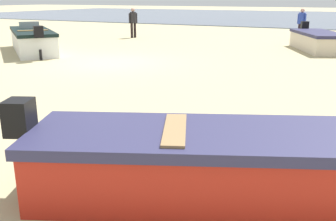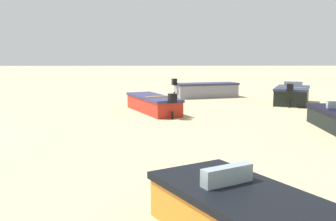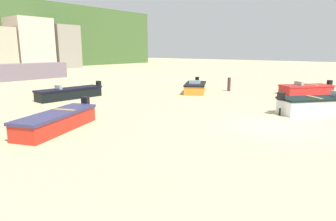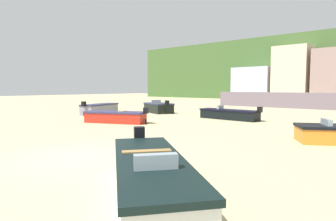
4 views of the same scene
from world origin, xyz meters
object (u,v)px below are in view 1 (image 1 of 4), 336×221
beach_walker_distant (302,21)px  boat_white_1 (32,40)px  boat_cream_2 (318,41)px  beach_walker_foreground (133,20)px  boat_red_0 (219,164)px

beach_walker_distant → boat_white_1: bearing=77.2°
boat_cream_2 → boat_white_1: bearing=3.0°
boat_cream_2 → beach_walker_foreground: size_ratio=2.42×
boat_red_0 → beach_walker_distant: bearing=162.2°
boat_cream_2 → beach_walker_distant: 4.60m
boat_red_0 → beach_walker_distant: (1.62, -18.07, 0.55)m
boat_white_1 → beach_walker_distant: 13.67m
beach_walker_foreground → boat_red_0: bearing=-115.6°
boat_red_0 → boat_white_1: boat_white_1 is taller
boat_white_1 → boat_cream_2: boat_white_1 is taller
boat_white_1 → beach_walker_distant: (-9.29, -10.02, 0.49)m
boat_cream_2 → beach_walker_foreground: (9.82, -1.10, 0.55)m
boat_red_0 → boat_white_1: bearing=-149.3°
boat_red_0 → boat_white_1: 13.55m
beach_walker_foreground → beach_walker_distant: bearing=-38.9°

